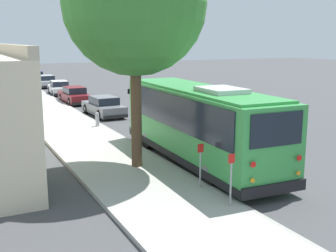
{
  "coord_description": "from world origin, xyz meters",
  "views": [
    {
      "loc": [
        -14.81,
        9.41,
        4.95
      ],
      "look_at": [
        1.2,
        1.41,
        1.3
      ],
      "focal_mm": 45.0,
      "sensor_mm": 36.0,
      "label": 1
    }
  ],
  "objects": [
    {
      "name": "ground_plane",
      "position": [
        0.0,
        0.0,
        0.0
      ],
      "size": [
        160.0,
        160.0,
        0.0
      ],
      "primitive_type": "plane",
      "color": "#474749"
    },
    {
      "name": "sidewalk_slab",
      "position": [
        0.0,
        4.02,
        0.07
      ],
      "size": [
        80.0,
        3.64,
        0.15
      ],
      "primitive_type": "cube",
      "color": "#B2AFA8",
      "rests_on": "ground"
    },
    {
      "name": "curb_strip",
      "position": [
        0.0,
        2.13,
        0.07
      ],
      "size": [
        80.0,
        0.14,
        0.15
      ],
      "primitive_type": "cube",
      "color": "#9D9A94",
      "rests_on": "ground"
    },
    {
      "name": "shuttle_bus",
      "position": [
        -0.32,
        0.81,
        1.75
      ],
      "size": [
        10.19,
        2.82,
        3.27
      ],
      "rotation": [
        0.0,
        0.0,
        -0.04
      ],
      "color": "green",
      "rests_on": "ground"
    },
    {
      "name": "parked_sedan_gray",
      "position": [
        11.93,
        0.85,
        0.61
      ],
      "size": [
        4.5,
        1.87,
        1.31
      ],
      "rotation": [
        0.0,
        0.0,
        0.04
      ],
      "color": "slate",
      "rests_on": "ground"
    },
    {
      "name": "parked_sedan_maroon",
      "position": [
        18.52,
        1.15,
        0.61
      ],
      "size": [
        4.58,
        1.74,
        1.32
      ],
      "rotation": [
        0.0,
        0.0,
        0.02
      ],
      "color": "maroon",
      "rests_on": "ground"
    },
    {
      "name": "parked_sedan_white",
      "position": [
        24.63,
        1.02,
        0.59
      ],
      "size": [
        4.33,
        1.94,
        1.29
      ],
      "rotation": [
        0.0,
        0.0,
        -0.07
      ],
      "color": "silver",
      "rests_on": "ground"
    },
    {
      "name": "parked_sedan_silver",
      "position": [
        31.63,
        0.94,
        0.59
      ],
      "size": [
        4.48,
        1.89,
        1.28
      ],
      "rotation": [
        0.0,
        0.0,
        0.03
      ],
      "color": "#A8AAAF",
      "rests_on": "ground"
    },
    {
      "name": "parked_sedan_blue",
      "position": [
        37.73,
        1.02,
        0.62
      ],
      "size": [
        4.31,
        1.75,
        1.32
      ],
      "rotation": [
        0.0,
        0.0,
        0.01
      ],
      "color": "navy",
      "rests_on": "ground"
    },
    {
      "name": "sign_post_near",
      "position": [
        -5.12,
        2.51,
        0.96
      ],
      "size": [
        0.06,
        0.22,
        1.58
      ],
      "color": "gray",
      "rests_on": "sidewalk_slab"
    },
    {
      "name": "sign_post_far",
      "position": [
        -3.38,
        2.51,
        0.92
      ],
      "size": [
        0.06,
        0.22,
        1.48
      ],
      "color": "gray",
      "rests_on": "sidewalk_slab"
    },
    {
      "name": "fire_hydrant",
      "position": [
        8.03,
        2.5,
        0.55
      ],
      "size": [
        0.22,
        0.22,
        0.81
      ],
      "color": "#99999E",
      "rests_on": "sidewalk_slab"
    }
  ]
}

